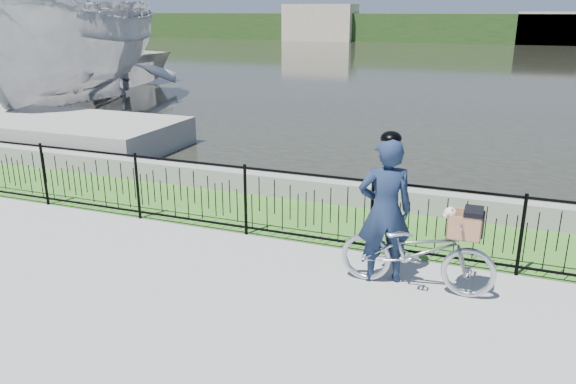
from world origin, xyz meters
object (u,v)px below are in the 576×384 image
at_px(dock, 8,127).
at_px(bicycle_rig, 418,250).
at_px(boat_near, 71,48).
at_px(boat_far, 47,64).
at_px(cyclist, 385,210).

bearing_deg(dock, bicycle_rig, -21.94).
xyz_separation_m(bicycle_rig, boat_near, (-13.03, 8.92, 1.66)).
height_order(dock, boat_far, boat_far).
xyz_separation_m(cyclist, boat_far, (-17.19, 12.48, 0.19)).
bearing_deg(dock, boat_far, 126.88).
relative_size(dock, cyclist, 5.03).
bearing_deg(cyclist, dock, 157.59).
relative_size(dock, bicycle_rig, 5.16).
height_order(dock, cyclist, cyclist).
bearing_deg(bicycle_rig, dock, 158.06).
xyz_separation_m(dock, boat_far, (-5.86, 7.81, 0.81)).
xyz_separation_m(dock, bicycle_rig, (11.79, -4.75, 0.17)).
xyz_separation_m(bicycle_rig, cyclist, (-0.46, 0.08, 0.46)).
height_order(dock, bicycle_rig, bicycle_rig).
xyz_separation_m(dock, cyclist, (11.33, -4.67, 0.63)).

